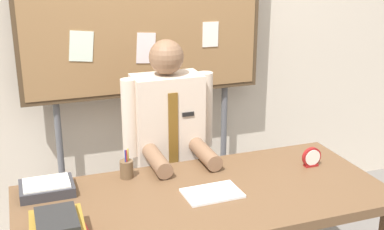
# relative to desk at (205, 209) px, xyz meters

# --- Properties ---
(back_wall) EXTENTS (6.40, 0.08, 2.70)m
(back_wall) POSITION_rel_desk_xyz_m (0.00, 1.30, 0.68)
(back_wall) COLOR beige
(back_wall) RESTS_ON ground_plane
(desk) EXTENTS (1.82, 0.82, 0.75)m
(desk) POSITION_rel_desk_xyz_m (0.00, 0.00, 0.00)
(desk) COLOR brown
(desk) RESTS_ON ground_plane
(person) EXTENTS (0.55, 0.56, 1.42)m
(person) POSITION_rel_desk_xyz_m (0.00, 0.60, -0.01)
(person) COLOR #2D2D33
(person) RESTS_ON ground_plane
(bulletin_board) EXTENTS (1.62, 0.09, 2.16)m
(bulletin_board) POSITION_rel_desk_xyz_m (-0.00, 1.10, 0.87)
(bulletin_board) COLOR #4C3823
(bulletin_board) RESTS_ON ground_plane
(book_stack) EXTENTS (0.25, 0.30, 0.12)m
(book_stack) POSITION_rel_desk_xyz_m (-0.72, -0.20, 0.14)
(book_stack) COLOR #B22D2D
(book_stack) RESTS_ON desk
(open_notebook) EXTENTS (0.28, 0.19, 0.01)m
(open_notebook) POSITION_rel_desk_xyz_m (0.03, -0.02, 0.09)
(open_notebook) COLOR white
(open_notebook) RESTS_ON desk
(desk_clock) EXTENTS (0.11, 0.04, 0.11)m
(desk_clock) POSITION_rel_desk_xyz_m (0.67, 0.11, 0.13)
(desk_clock) COLOR maroon
(desk_clock) RESTS_ON desk
(pen_holder) EXTENTS (0.07, 0.07, 0.16)m
(pen_holder) POSITION_rel_desk_xyz_m (-0.32, 0.31, 0.13)
(pen_holder) COLOR brown
(pen_holder) RESTS_ON desk
(paper_tray) EXTENTS (0.26, 0.20, 0.06)m
(paper_tray) POSITION_rel_desk_xyz_m (-0.73, 0.27, 0.11)
(paper_tray) COLOR #333338
(paper_tray) RESTS_ON desk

